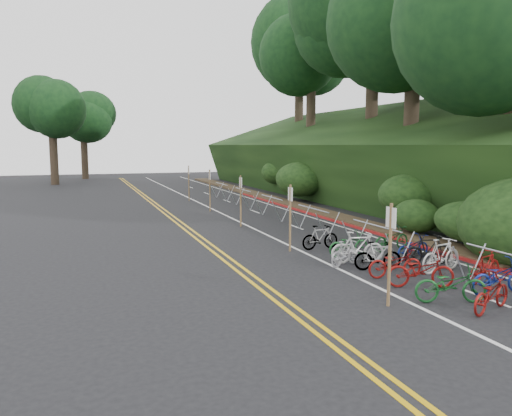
# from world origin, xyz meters

# --- Properties ---
(ground) EXTENTS (120.00, 120.00, 0.00)m
(ground) POSITION_xyz_m (0.00, 0.00, 0.00)
(ground) COLOR black
(ground) RESTS_ON ground
(road_markings) EXTENTS (7.47, 80.00, 0.01)m
(road_markings) POSITION_xyz_m (0.63, 10.10, 0.00)
(road_markings) COLOR gold
(road_markings) RESTS_ON ground
(red_curb) EXTENTS (0.25, 28.00, 0.10)m
(red_curb) POSITION_xyz_m (5.70, 12.00, 0.05)
(red_curb) COLOR maroon
(red_curb) RESTS_ON ground
(embankment) EXTENTS (14.30, 48.14, 9.11)m
(embankment) POSITION_xyz_m (12.96, 19.04, 2.57)
(embankment) COLOR black
(embankment) RESTS_ON ground
(tree_cluster) EXTENTS (32.39, 53.99, 18.27)m
(tree_cluster) POSITION_xyz_m (9.76, 22.04, 11.41)
(tree_cluster) COLOR #2D2319
(tree_cluster) RESTS_ON ground
(bike_rack_front) EXTENTS (1.17, 2.81, 1.23)m
(bike_rack_front) POSITION_xyz_m (3.40, -2.32, 0.88)
(bike_rack_front) COLOR #9599A2
(bike_rack_front) RESTS_ON ground
(bike_racks_rest) EXTENTS (1.14, 23.00, 1.17)m
(bike_racks_rest) POSITION_xyz_m (3.00, 13.00, 0.85)
(bike_racks_rest) COLOR #9599A2
(bike_racks_rest) RESTS_ON ground
(signpost_near) EXTENTS (0.08, 0.40, 2.56)m
(signpost_near) POSITION_xyz_m (0.34, -1.69, 1.46)
(signpost_near) COLOR brown
(signpost_near) RESTS_ON ground
(signposts_rest) EXTENTS (0.08, 18.40, 2.50)m
(signposts_rest) POSITION_xyz_m (0.60, 14.00, 1.43)
(signposts_rest) COLOR brown
(signposts_rest) RESTS_ON ground
(bike_front) EXTENTS (0.92, 1.47, 0.86)m
(bike_front) POSITION_xyz_m (1.40, 2.30, 0.43)
(bike_front) COLOR #9E9EA3
(bike_front) RESTS_ON ground
(bike_valet) EXTENTS (3.37, 9.52, 1.10)m
(bike_valet) POSITION_xyz_m (2.97, 0.56, 0.48)
(bike_valet) COLOR maroon
(bike_valet) RESTS_ON ground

